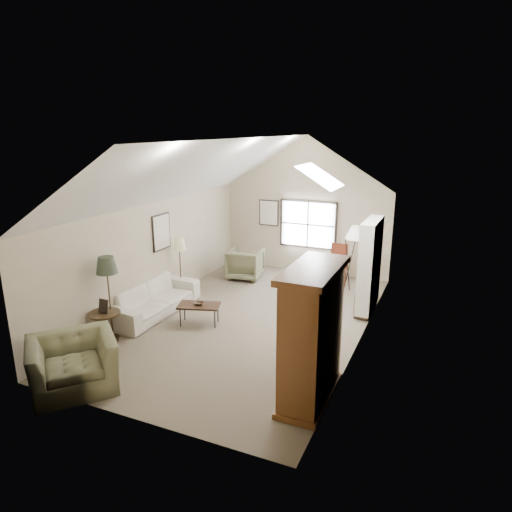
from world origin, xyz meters
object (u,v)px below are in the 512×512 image
at_px(sofa, 153,298).
at_px(armchair_far, 245,264).
at_px(side_chair, 336,267).
at_px(armoire, 312,335).
at_px(armchair_near, 73,364).
at_px(coffee_table, 199,314).
at_px(side_table, 106,327).

bearing_deg(sofa, armchair_far, -14.13).
height_order(armchair_far, side_chair, side_chair).
height_order(armoire, armchair_near, armoire).
height_order(armchair_near, coffee_table, armchair_near).
height_order(armchair_near, side_table, armchair_near).
relative_size(armoire, coffee_table, 2.44).
bearing_deg(sofa, armchair_near, -166.41).
xyz_separation_m(sofa, coffee_table, (1.29, -0.09, -0.14)).
distance_m(armoire, sofa, 4.81).
relative_size(armoire, sofa, 0.86).
distance_m(armchair_far, side_chair, 2.60).
xyz_separation_m(armoire, sofa, (-4.38, 1.84, -0.73)).
bearing_deg(armoire, sofa, 157.22).
bearing_deg(side_table, side_chair, 55.76).
relative_size(sofa, side_chair, 2.14).
height_order(armchair_far, coffee_table, armchair_far).
relative_size(armoire, side_table, 3.44).
xyz_separation_m(armchair_near, armchair_far, (0.17, 6.35, -0.01)).
xyz_separation_m(sofa, side_chair, (3.45, 3.45, 0.22)).
distance_m(armchair_far, coffee_table, 3.33).
xyz_separation_m(armchair_near, side_table, (-0.69, 1.54, -0.12)).
distance_m(coffee_table, side_table, 1.99).
bearing_deg(side_chair, sofa, -128.81).
xyz_separation_m(armoire, coffee_table, (-3.09, 1.75, -0.87)).
xyz_separation_m(armoire, side_chair, (-0.93, 5.29, -0.50)).
xyz_separation_m(side_table, side_chair, (3.44, 5.05, 0.28)).
height_order(armoire, side_table, armoire).
bearing_deg(armchair_near, side_chair, 17.83).
height_order(sofa, armchair_near, armchair_near).
height_order(armoire, armchair_far, armoire).
bearing_deg(armchair_far, armoire, 116.59).
bearing_deg(armoire, armchair_near, -160.54).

